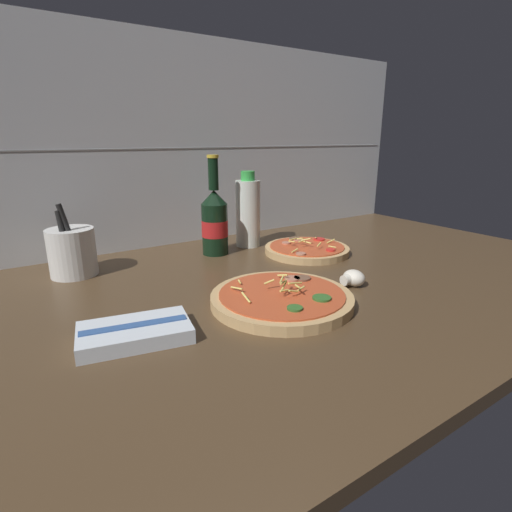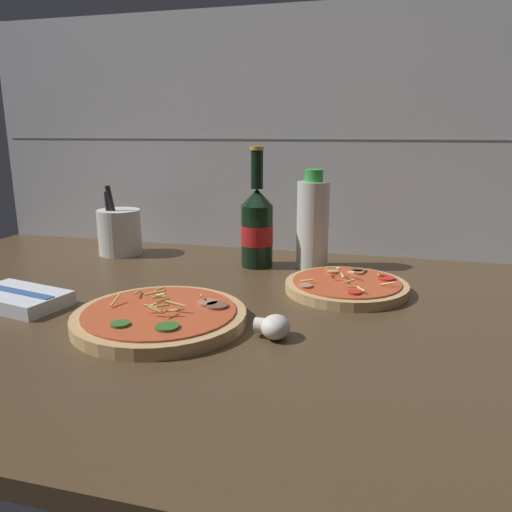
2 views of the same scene
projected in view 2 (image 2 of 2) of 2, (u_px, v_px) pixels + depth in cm
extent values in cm
cube|color=#4C3823|center=(232.00, 317.00, 84.38)|extent=(160.00, 90.00, 2.50)
cube|color=silver|center=(288.00, 139.00, 119.99)|extent=(160.00, 1.00, 60.00)
cube|color=gray|center=(287.00, 139.00, 119.47)|extent=(156.80, 0.16, 0.30)
cylinder|color=tan|center=(160.00, 318.00, 78.04)|extent=(27.11, 27.11, 1.97)
cylinder|color=#C14C28|center=(160.00, 311.00, 77.76)|extent=(23.85, 23.85, 0.30)
cylinder|color=#336628|center=(167.00, 327.00, 70.58)|extent=(3.44, 3.44, 0.40)
cylinder|color=#336628|center=(120.00, 324.00, 71.58)|extent=(2.75, 2.75, 0.40)
cylinder|color=#B7755B|center=(208.00, 303.00, 80.47)|extent=(3.24, 3.24, 0.40)
cylinder|color=brown|center=(217.00, 306.00, 79.15)|extent=(3.45, 3.45, 0.40)
cylinder|color=#EADB6B|center=(202.00, 296.00, 81.89)|extent=(1.22, 2.40, 0.89)
cylinder|color=#EADB6B|center=(150.00, 306.00, 76.09)|extent=(2.24, 0.77, 0.70)
cylinder|color=#EADB6B|center=(170.00, 311.00, 74.74)|extent=(2.13, 0.88, 0.62)
cylinder|color=#EADB6B|center=(154.00, 309.00, 74.73)|extent=(2.16, 0.46, 1.00)
cylinder|color=#EADB6B|center=(161.00, 295.00, 80.15)|extent=(2.10, 1.01, 0.97)
cylinder|color=#EADB6B|center=(154.00, 293.00, 76.61)|extent=(2.61, 2.46, 0.55)
cylinder|color=#EADB6B|center=(176.00, 304.00, 76.36)|extent=(3.32, 0.43, 0.92)
cylinder|color=#EADB6B|center=(163.00, 306.00, 74.59)|extent=(1.34, 2.56, 0.82)
cylinder|color=#EADB6B|center=(160.00, 302.00, 77.06)|extent=(2.77, 2.12, 1.17)
cylinder|color=#EADB6B|center=(115.00, 301.00, 79.75)|extent=(0.43, 2.94, 1.32)
cylinder|color=#EADB6B|center=(159.00, 289.00, 86.60)|extent=(1.04, 1.98, 0.46)
cylinder|color=#EADB6B|center=(138.00, 292.00, 84.37)|extent=(0.97, 3.23, 0.81)
cylinder|color=#EADB6B|center=(159.00, 297.00, 76.91)|extent=(2.10, 1.15, 0.48)
cylinder|color=tan|center=(346.00, 287.00, 93.71)|extent=(22.92, 22.92, 1.80)
cylinder|color=#C14C28|center=(346.00, 282.00, 93.46)|extent=(20.17, 20.17, 0.30)
cylinder|color=red|center=(354.00, 292.00, 86.16)|extent=(2.37, 2.37, 0.40)
cylinder|color=brown|center=(358.00, 270.00, 99.89)|extent=(3.25, 3.25, 0.40)
cylinder|color=#B7755B|center=(357.00, 272.00, 98.43)|extent=(2.67, 2.67, 0.40)
cylinder|color=red|center=(386.00, 278.00, 94.39)|extent=(3.22, 3.22, 0.40)
cylinder|color=#B7755B|center=(305.00, 286.00, 89.82)|extent=(2.54, 2.54, 0.40)
cylinder|color=#B7755B|center=(332.00, 272.00, 98.83)|extent=(2.44, 2.44, 0.40)
cylinder|color=#EADB6B|center=(384.00, 275.00, 95.24)|extent=(2.41, 2.38, 1.13)
cylinder|color=#EADB6B|center=(333.00, 268.00, 96.20)|extent=(2.93, 1.06, 0.42)
cylinder|color=#EADB6B|center=(333.00, 272.00, 92.92)|extent=(2.03, 0.43, 0.52)
cylinder|color=#EADB6B|center=(342.00, 276.00, 92.37)|extent=(1.08, 2.41, 0.51)
cylinder|color=#EADB6B|center=(388.00, 283.00, 90.06)|extent=(2.73, 0.57, 1.09)
cylinder|color=#EADB6B|center=(352.00, 272.00, 94.26)|extent=(1.80, 2.47, 1.06)
cylinder|color=#EADB6B|center=(361.00, 289.00, 86.34)|extent=(1.64, 1.73, 0.60)
cylinder|color=#EADB6B|center=(338.00, 268.00, 94.29)|extent=(1.00, 1.95, 0.75)
cylinder|color=#EADB6B|center=(326.00, 270.00, 95.60)|extent=(0.54, 2.33, 0.66)
cylinder|color=#EADB6B|center=(348.00, 281.00, 89.11)|extent=(2.29, 1.39, 0.80)
cylinder|color=#EADB6B|center=(307.00, 281.00, 91.90)|extent=(2.43, 0.90, 0.75)
cylinder|color=black|center=(257.00, 236.00, 110.22)|extent=(6.99, 6.99, 13.61)
cone|color=black|center=(257.00, 197.00, 108.11)|extent=(6.99, 6.99, 3.67)
cylinder|color=black|center=(257.00, 170.00, 106.67)|extent=(2.66, 2.66, 8.16)
cylinder|color=gold|center=(257.00, 148.00, 105.57)|extent=(3.05, 3.05, 0.80)
cylinder|color=red|center=(257.00, 235.00, 110.15)|extent=(7.06, 7.06, 4.36)
cylinder|color=silver|center=(313.00, 225.00, 108.63)|extent=(7.07, 7.07, 18.89)
cylinder|color=green|center=(314.00, 176.00, 106.02)|extent=(3.89, 3.89, 2.58)
cylinder|color=white|center=(262.00, 326.00, 72.94)|extent=(2.25, 2.25, 2.25)
ellipsoid|color=silver|center=(276.00, 327.00, 72.43)|extent=(4.25, 5.01, 3.50)
cylinder|color=silver|center=(120.00, 232.00, 121.69)|extent=(10.36, 10.36, 10.90)
cylinder|color=black|center=(109.00, 215.00, 119.36)|extent=(2.41, 2.35, 11.14)
cylinder|color=black|center=(113.00, 212.00, 118.92)|extent=(3.93, 2.03, 12.55)
cube|color=silver|center=(18.00, 298.00, 86.41)|extent=(18.66, 13.15, 2.40)
cube|color=#335693|center=(17.00, 291.00, 86.10)|extent=(16.18, 5.02, 0.16)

